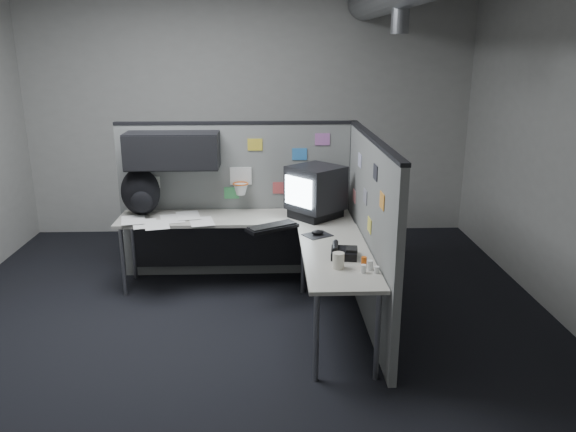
{
  "coord_description": "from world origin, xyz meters",
  "views": [
    {
      "loc": [
        0.23,
        -4.36,
        2.32
      ],
      "look_at": [
        0.4,
        0.35,
        0.92
      ],
      "focal_mm": 35.0,
      "sensor_mm": 36.0,
      "label": 1
    }
  ],
  "objects_px": {
    "desk": "(260,237)",
    "keyboard": "(272,227)",
    "phone": "(343,252)",
    "backpack": "(141,193)",
    "monitor": "(316,191)"
  },
  "relations": [
    {
      "from": "keyboard",
      "to": "backpack",
      "type": "distance_m",
      "value": 1.41
    },
    {
      "from": "desk",
      "to": "keyboard",
      "type": "xyz_separation_m",
      "value": [
        0.12,
        -0.14,
        0.14
      ]
    },
    {
      "from": "keyboard",
      "to": "phone",
      "type": "distance_m",
      "value": 0.93
    },
    {
      "from": "monitor",
      "to": "backpack",
      "type": "bearing_deg",
      "value": 179.48
    },
    {
      "from": "monitor",
      "to": "phone",
      "type": "bearing_deg",
      "value": -79.25
    },
    {
      "from": "keyboard",
      "to": "backpack",
      "type": "relative_size",
      "value": 1.07
    },
    {
      "from": "monitor",
      "to": "keyboard",
      "type": "relative_size",
      "value": 1.24
    },
    {
      "from": "monitor",
      "to": "keyboard",
      "type": "bearing_deg",
      "value": -135.06
    },
    {
      "from": "phone",
      "to": "keyboard",
      "type": "bearing_deg",
      "value": 145.12
    },
    {
      "from": "phone",
      "to": "backpack",
      "type": "bearing_deg",
      "value": 164.03
    },
    {
      "from": "monitor",
      "to": "keyboard",
      "type": "distance_m",
      "value": 0.62
    },
    {
      "from": "desk",
      "to": "backpack",
      "type": "xyz_separation_m",
      "value": [
        -1.18,
        0.37,
        0.35
      ]
    },
    {
      "from": "desk",
      "to": "backpack",
      "type": "relative_size",
      "value": 4.91
    },
    {
      "from": "desk",
      "to": "phone",
      "type": "relative_size",
      "value": 9.21
    },
    {
      "from": "phone",
      "to": "backpack",
      "type": "distance_m",
      "value": 2.24
    }
  ]
}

